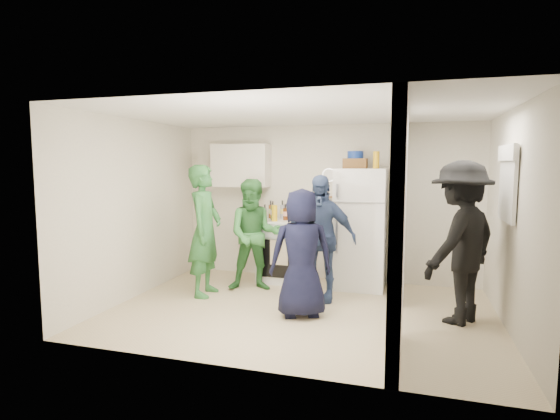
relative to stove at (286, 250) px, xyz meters
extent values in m
plane|color=beige|center=(0.58, -1.37, -0.50)|extent=(4.80, 4.80, 0.00)
plane|color=silver|center=(0.58, 0.33, 0.75)|extent=(4.80, 0.00, 4.80)
plane|color=silver|center=(0.58, -3.07, 0.75)|extent=(4.80, 0.00, 4.80)
plane|color=silver|center=(-1.82, -1.37, 0.75)|extent=(0.00, 3.40, 3.40)
plane|color=silver|center=(2.98, -1.37, 0.75)|extent=(0.00, 3.40, 3.40)
plane|color=white|center=(0.58, -1.37, 2.00)|extent=(4.80, 4.80, 0.00)
cube|color=silver|center=(1.78, -0.27, 0.75)|extent=(0.12, 1.20, 2.50)
cube|color=silver|center=(1.78, -2.47, 0.75)|extent=(0.12, 1.20, 2.50)
cube|color=silver|center=(1.78, -1.37, 1.80)|extent=(0.12, 1.00, 0.40)
cube|color=white|center=(0.00, 0.00, 0.00)|extent=(0.83, 0.69, 0.99)
cube|color=silver|center=(-0.82, 0.15, 1.35)|extent=(0.95, 0.34, 0.70)
cube|color=white|center=(1.18, -0.03, 0.41)|extent=(0.74, 0.72, 1.81)
cube|color=brown|center=(1.08, 0.02, 1.39)|extent=(0.35, 0.25, 0.15)
cylinder|color=navy|center=(1.08, 0.02, 1.52)|extent=(0.24, 0.24, 0.11)
cylinder|color=gold|center=(1.40, -0.13, 1.44)|extent=(0.09, 0.09, 0.25)
cylinder|color=white|center=(0.63, 0.31, 1.20)|extent=(0.22, 0.02, 0.22)
cube|color=olive|center=(0.58, 0.28, 0.85)|extent=(0.35, 0.08, 0.03)
cube|color=black|center=(2.96, -1.17, 1.15)|extent=(0.03, 0.70, 0.80)
cube|color=white|center=(2.95, -1.17, 1.15)|extent=(0.04, 0.76, 0.86)
cube|color=white|center=(2.92, -1.17, 1.50)|extent=(0.04, 0.82, 0.18)
cylinder|color=gold|center=(-0.12, -0.22, 0.62)|extent=(0.09, 0.09, 0.25)
cylinder|color=red|center=(0.22, -0.20, 0.56)|extent=(0.09, 0.09, 0.12)
imported|color=#307940|center=(-0.90, -1.06, 0.44)|extent=(0.50, 0.71, 1.87)
imported|color=#3B8741|center=(-0.30, -0.63, 0.33)|extent=(0.96, 0.85, 1.66)
imported|color=#344C71|center=(0.71, -0.82, 0.37)|extent=(1.02, 0.43, 1.73)
imported|color=black|center=(0.63, -1.54, 0.30)|extent=(0.91, 0.76, 1.58)
imported|color=black|center=(2.47, -1.20, 0.46)|extent=(1.29, 1.42, 1.92)
cylinder|color=brown|center=(-0.30, 0.13, 0.64)|extent=(0.07, 0.07, 0.29)
cylinder|color=#194D26|center=(-0.19, -0.10, 0.65)|extent=(0.06, 0.06, 0.30)
cylinder|color=#9B9FA8|center=(-0.10, 0.14, 0.64)|extent=(0.07, 0.07, 0.30)
cylinder|color=#592C0F|center=(0.01, -0.06, 0.62)|extent=(0.07, 0.07, 0.25)
cylinder|color=#9DA9AE|center=(0.12, 0.19, 0.66)|extent=(0.07, 0.07, 0.33)
cylinder|color=#13361B|center=(0.16, 0.04, 0.65)|extent=(0.07, 0.07, 0.31)
cylinder|color=brown|center=(0.25, 0.15, 0.65)|extent=(0.06, 0.06, 0.30)
cylinder|color=#949C9F|center=(-0.31, -0.14, 0.62)|extent=(0.07, 0.07, 0.25)
cylinder|color=#5D410F|center=(0.05, 0.11, 0.65)|extent=(0.07, 0.07, 0.30)
cylinder|color=#1C522E|center=(0.31, -0.11, 0.66)|extent=(0.08, 0.08, 0.32)
cylinder|color=brown|center=(-0.23, 0.03, 0.62)|extent=(0.07, 0.07, 0.26)
camera|label=1|loc=(1.87, -6.65, 1.37)|focal=28.00mm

